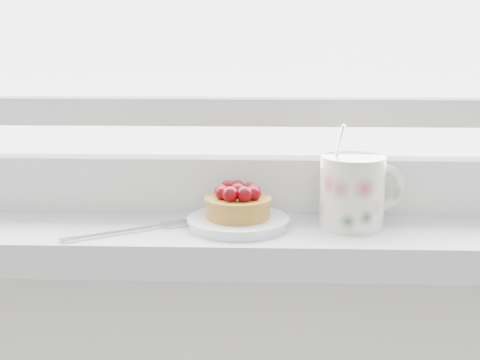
{
  "coord_description": "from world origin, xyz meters",
  "views": [
    {
      "loc": [
        0.01,
        1.1,
        1.17
      ],
      "look_at": [
        -0.02,
        1.88,
        1.0
      ],
      "focal_mm": 50.0,
      "sensor_mm": 36.0,
      "label": 1
    }
  ],
  "objects_px": {
    "fork": "(137,230)",
    "floral_mug": "(354,190)",
    "raspberry_tart": "(238,202)",
    "saucer": "(238,222)"
  },
  "relations": [
    {
      "from": "raspberry_tart",
      "to": "fork",
      "type": "bearing_deg",
      "value": -169.54
    },
    {
      "from": "fork",
      "to": "floral_mug",
      "type": "bearing_deg",
      "value": 6.4
    },
    {
      "from": "saucer",
      "to": "floral_mug",
      "type": "bearing_deg",
      "value": 2.82
    },
    {
      "from": "fork",
      "to": "saucer",
      "type": "bearing_deg",
      "value": 10.52
    },
    {
      "from": "saucer",
      "to": "raspberry_tart",
      "type": "height_order",
      "value": "raspberry_tart"
    },
    {
      "from": "raspberry_tart",
      "to": "fork",
      "type": "height_order",
      "value": "raspberry_tart"
    },
    {
      "from": "saucer",
      "to": "fork",
      "type": "height_order",
      "value": "saucer"
    },
    {
      "from": "floral_mug",
      "to": "fork",
      "type": "distance_m",
      "value": 0.26
    },
    {
      "from": "raspberry_tart",
      "to": "floral_mug",
      "type": "distance_m",
      "value": 0.14
    },
    {
      "from": "raspberry_tart",
      "to": "floral_mug",
      "type": "bearing_deg",
      "value": 2.88
    }
  ]
}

